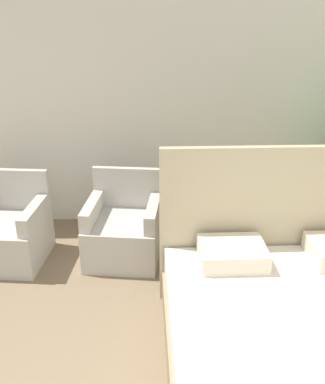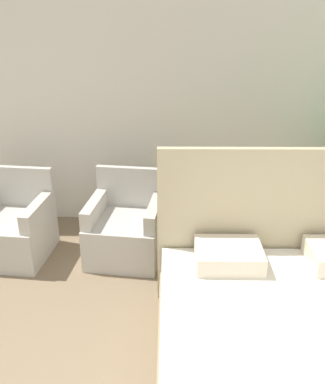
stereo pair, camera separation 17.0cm
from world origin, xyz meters
name	(u,v)px [view 2 (the right image)]	position (x,y,z in m)	size (l,w,h in m)	color
wall_back	(172,90)	(0.00, 3.61, 1.45)	(10.00, 0.06, 2.90)	silver
bed	(306,349)	(0.82, 1.21, 0.28)	(1.88, 1.99, 1.30)	#8C7A5B
armchair_near_window_left	(12,231)	(-1.52, 2.76, 0.26)	(0.74, 0.74, 0.81)	#B7B2A8
armchair_near_window_right	(126,231)	(-0.44, 2.76, 0.26)	(0.75, 0.75, 0.81)	#B7B2A8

